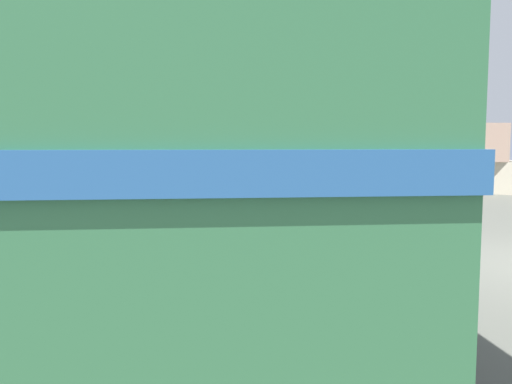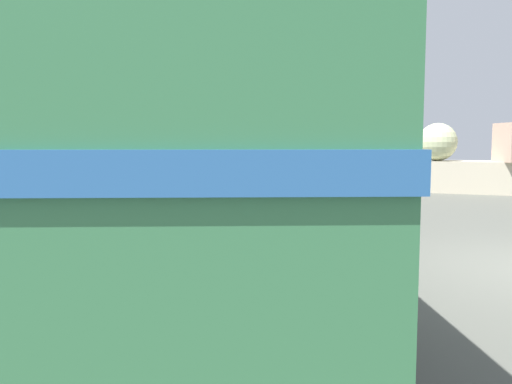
% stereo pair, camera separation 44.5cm
% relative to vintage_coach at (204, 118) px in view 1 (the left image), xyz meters
% --- Properties ---
extents(breakwater, '(31.36, 2.42, 2.42)m').
position_rel_vintage_coach_xyz_m(breakwater, '(3.98, 14.00, -1.27)').
color(breakwater, '#BDB39B').
rests_on(breakwater, ground).
extents(vintage_coach, '(5.62, 8.82, 3.70)m').
position_rel_vintage_coach_xyz_m(vintage_coach, '(0.00, 0.00, 0.00)').
color(vintage_coach, black).
rests_on(vintage_coach, ground).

